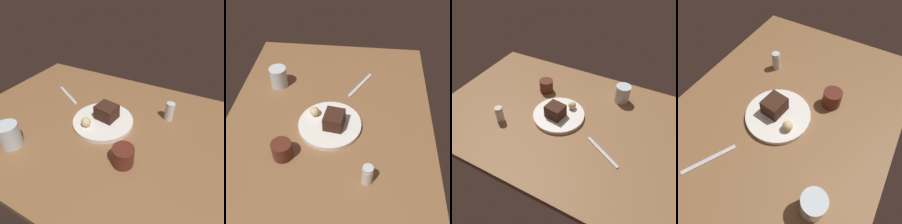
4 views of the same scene
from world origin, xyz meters
TOP-DOWN VIEW (x-y plane):
  - dining_table at (0.00, 0.00)cm, footprint 120.00×84.00cm
  - dessert_plate at (0.79, -1.03)cm, footprint 25.04×25.04cm
  - chocolate_cake_slice at (0.26, -2.87)cm, footprint 9.10×8.35cm
  - bread_roll at (4.78, 5.56)cm, footprint 3.86×3.86cm
  - salt_shaker at (-22.75, -16.42)cm, footprint 3.75×3.75cm
  - water_glass at (24.23, 25.14)cm, footprint 7.64×7.64cm
  - coffee_cup at (-15.28, 14.15)cm, footprint 7.34×7.34cm
  - butter_knife at (27.69, -11.93)cm, footprint 17.30×10.43cm

SIDE VIEW (x-z plane):
  - dining_table at x=0.00cm, z-range 0.00..3.00cm
  - butter_knife at x=27.69cm, z-range 3.00..3.50cm
  - dessert_plate at x=0.79cm, z-range 3.00..4.82cm
  - coffee_cup at x=-15.28cm, z-range 3.00..9.84cm
  - bread_roll at x=4.78cm, z-range 4.82..8.69cm
  - salt_shaker at x=-22.75cm, z-range 2.95..10.87cm
  - water_glass at x=24.23cm, z-range 3.00..12.27cm
  - chocolate_cake_slice at x=0.26cm, z-range 4.82..10.89cm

